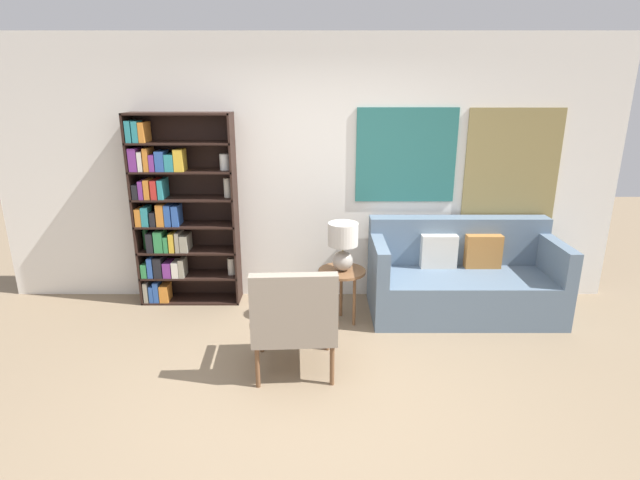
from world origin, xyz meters
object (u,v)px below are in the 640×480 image
object	(u,v)px
table_lamp	(341,242)
armchair	(292,317)
couch	(460,279)
bookshelf	(172,214)
side_table	(340,277)

from	to	relation	value
table_lamp	armchair	bearing A→B (deg)	-113.81
couch	table_lamp	size ratio (longest dim) A/B	3.96
armchair	table_lamp	world-z (taller)	table_lamp
couch	armchair	bearing A→B (deg)	-143.62
bookshelf	armchair	size ratio (longest dim) A/B	2.15
side_table	bookshelf	bearing A→B (deg)	163.09
side_table	table_lamp	distance (m)	0.35
bookshelf	table_lamp	bearing A→B (deg)	-17.05
couch	side_table	size ratio (longest dim) A/B	3.41
bookshelf	couch	size ratio (longest dim) A/B	1.07
armchair	couch	size ratio (longest dim) A/B	0.50
armchair	side_table	bearing A→B (deg)	66.56
side_table	armchair	bearing A→B (deg)	-113.44
bookshelf	couch	world-z (taller)	bookshelf
couch	table_lamp	xyz separation A→B (m)	(-1.21, -0.26, 0.47)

